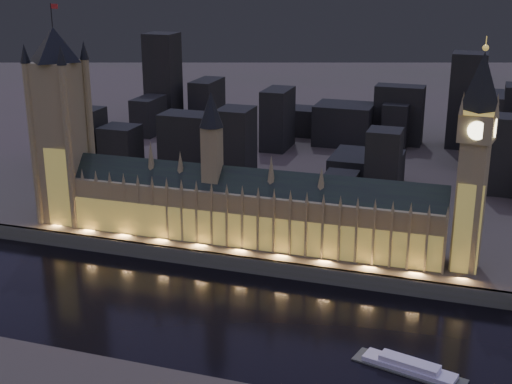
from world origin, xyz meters
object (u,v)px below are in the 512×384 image
(elizabeth_tower, at_px, (476,145))
(river_boat, at_px, (409,367))
(victoria_tower, at_px, (60,117))
(palace_of_westminster, at_px, (247,208))

(elizabeth_tower, distance_m, river_boat, 110.23)
(victoria_tower, bearing_deg, river_boat, -22.91)
(elizabeth_tower, bearing_deg, river_boat, -100.07)
(elizabeth_tower, xyz_separation_m, river_boat, (-15.22, -85.69, -67.64))
(elizabeth_tower, bearing_deg, victoria_tower, -180.00)
(victoria_tower, xyz_separation_m, elizabeth_tower, (218.00, 0.00, 2.04))
(palace_of_westminster, distance_m, victoria_tower, 115.33)
(victoria_tower, xyz_separation_m, river_boat, (202.78, -85.69, -65.60))
(palace_of_westminster, height_order, elizabeth_tower, elizabeth_tower)
(victoria_tower, relative_size, river_boat, 2.66)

